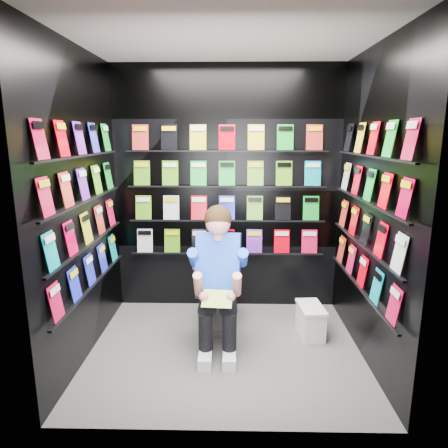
{
  "coord_description": "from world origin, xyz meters",
  "views": [
    {
      "loc": [
        0.06,
        -3.24,
        1.89
      ],
      "look_at": [
        -0.01,
        0.15,
        1.13
      ],
      "focal_mm": 32.0,
      "sensor_mm": 36.0,
      "label": 1
    }
  ],
  "objects": [
    {
      "name": "floor",
      "position": [
        0.0,
        0.0,
        0.0
      ],
      "size": [
        2.4,
        2.4,
        0.0
      ],
      "primitive_type": "plane",
      "color": "#585856",
      "rests_on": "ground"
    },
    {
      "name": "ceiling",
      "position": [
        0.0,
        0.0,
        2.6
      ],
      "size": [
        2.4,
        2.4,
        0.0
      ],
      "primitive_type": "plane",
      "color": "white",
      "rests_on": "floor"
    },
    {
      "name": "wall_back",
      "position": [
        0.0,
        1.0,
        1.3
      ],
      "size": [
        2.4,
        0.04,
        2.6
      ],
      "primitive_type": "cube",
      "color": "black",
      "rests_on": "floor"
    },
    {
      "name": "wall_front",
      "position": [
        0.0,
        -1.0,
        1.3
      ],
      "size": [
        2.4,
        0.04,
        2.6
      ],
      "primitive_type": "cube",
      "color": "black",
      "rests_on": "floor"
    },
    {
      "name": "wall_left",
      "position": [
        -1.2,
        0.0,
        1.3
      ],
      "size": [
        0.04,
        2.0,
        2.6
      ],
      "primitive_type": "cube",
      "color": "black",
      "rests_on": "floor"
    },
    {
      "name": "wall_right",
      "position": [
        1.2,
        0.0,
        1.3
      ],
      "size": [
        0.04,
        2.0,
        2.6
      ],
      "primitive_type": "cube",
      "color": "black",
      "rests_on": "floor"
    },
    {
      "name": "comics_back",
      "position": [
        0.0,
        0.97,
        1.31
      ],
      "size": [
        2.1,
        0.06,
        1.37
      ],
      "primitive_type": null,
      "color": "red",
      "rests_on": "wall_back"
    },
    {
      "name": "comics_left",
      "position": [
        -1.17,
        0.0,
        1.31
      ],
      "size": [
        0.06,
        1.7,
        1.37
      ],
      "primitive_type": null,
      "color": "red",
      "rests_on": "wall_left"
    },
    {
      "name": "comics_right",
      "position": [
        1.17,
        0.0,
        1.31
      ],
      "size": [
        0.06,
        1.7,
        1.37
      ],
      "primitive_type": null,
      "color": "red",
      "rests_on": "wall_right"
    },
    {
      "name": "toilet",
      "position": [
        -0.06,
        0.52,
        0.37
      ],
      "size": [
        0.48,
        0.78,
        0.73
      ],
      "primitive_type": "imported",
      "rotation": [
        0.0,
        0.0,
        3.06
      ],
      "color": "white",
      "rests_on": "floor"
    },
    {
      "name": "longbox",
      "position": [
        0.81,
        0.29,
        0.14
      ],
      "size": [
        0.23,
        0.38,
        0.27
      ],
      "primitive_type": "cube",
      "rotation": [
        0.0,
        0.0,
        0.08
      ],
      "color": "silver",
      "rests_on": "floor"
    },
    {
      "name": "longbox_lid",
      "position": [
        0.81,
        0.29,
        0.29
      ],
      "size": [
        0.25,
        0.4,
        0.03
      ],
      "primitive_type": "cube",
      "rotation": [
        0.0,
        0.0,
        0.08
      ],
      "color": "silver",
      "rests_on": "longbox"
    },
    {
      "name": "reader",
      "position": [
        -0.06,
        0.14,
        0.77
      ],
      "size": [
        0.59,
        0.81,
        1.41
      ],
      "primitive_type": null,
      "rotation": [
        0.0,
        0.0,
        -0.08
      ],
      "color": "blue",
      "rests_on": "toilet"
    },
    {
      "name": "held_comic",
      "position": [
        -0.06,
        -0.21,
        0.58
      ],
      "size": [
        0.26,
        0.16,
        0.1
      ],
      "primitive_type": "cube",
      "rotation": [
        -0.96,
        0.0,
        -0.08
      ],
      "color": "green",
      "rests_on": "reader"
    }
  ]
}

